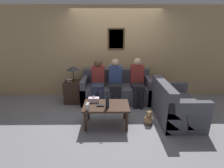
{
  "coord_description": "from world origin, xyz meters",
  "views": [
    {
      "loc": [
        -0.18,
        -4.14,
        2.04
      ],
      "look_at": [
        -0.13,
        -0.17,
        0.72
      ],
      "focal_mm": 28.0,
      "sensor_mm": 36.0,
      "label": 1
    }
  ],
  "objects_px": {
    "wine_bottle": "(107,102)",
    "teddy_bear": "(149,118)",
    "couch_main": "(116,90)",
    "coffee_table": "(106,108)",
    "person_middle": "(115,80)",
    "person_right": "(137,80)",
    "couch_side": "(175,106)",
    "drinking_glass": "(88,105)",
    "person_left": "(98,80)"
  },
  "relations": [
    {
      "from": "person_left",
      "to": "couch_side",
      "type": "bearing_deg",
      "value": -26.99
    },
    {
      "from": "wine_bottle",
      "to": "teddy_bear",
      "type": "bearing_deg",
      "value": 8.89
    },
    {
      "from": "couch_side",
      "to": "coffee_table",
      "type": "xyz_separation_m",
      "value": [
        -1.55,
        -0.22,
        0.08
      ]
    },
    {
      "from": "teddy_bear",
      "to": "couch_side",
      "type": "bearing_deg",
      "value": 17.92
    },
    {
      "from": "couch_main",
      "to": "person_middle",
      "type": "distance_m",
      "value": 0.4
    },
    {
      "from": "drinking_glass",
      "to": "person_middle",
      "type": "relative_size",
      "value": 0.07
    },
    {
      "from": "coffee_table",
      "to": "person_right",
      "type": "bearing_deg",
      "value": 53.49
    },
    {
      "from": "couch_side",
      "to": "drinking_glass",
      "type": "bearing_deg",
      "value": 99.15
    },
    {
      "from": "person_right",
      "to": "teddy_bear",
      "type": "height_order",
      "value": "person_right"
    },
    {
      "from": "person_middle",
      "to": "couch_main",
      "type": "bearing_deg",
      "value": 78.76
    },
    {
      "from": "person_left",
      "to": "drinking_glass",
      "type": "bearing_deg",
      "value": -96.31
    },
    {
      "from": "coffee_table",
      "to": "teddy_bear",
      "type": "xyz_separation_m",
      "value": [
        0.92,
        0.02,
        -0.27
      ]
    },
    {
      "from": "couch_main",
      "to": "drinking_glass",
      "type": "relative_size",
      "value": 21.74
    },
    {
      "from": "couch_main",
      "to": "person_left",
      "type": "relative_size",
      "value": 1.55
    },
    {
      "from": "couch_main",
      "to": "drinking_glass",
      "type": "bearing_deg",
      "value": -114.5
    },
    {
      "from": "wine_bottle",
      "to": "teddy_bear",
      "type": "height_order",
      "value": "wine_bottle"
    },
    {
      "from": "person_left",
      "to": "teddy_bear",
      "type": "bearing_deg",
      "value": -43.79
    },
    {
      "from": "person_left",
      "to": "wine_bottle",
      "type": "bearing_deg",
      "value": -78.13
    },
    {
      "from": "drinking_glass",
      "to": "person_left",
      "type": "relative_size",
      "value": 0.07
    },
    {
      "from": "coffee_table",
      "to": "person_right",
      "type": "height_order",
      "value": "person_right"
    },
    {
      "from": "couch_main",
      "to": "person_right",
      "type": "bearing_deg",
      "value": -19.49
    },
    {
      "from": "couch_main",
      "to": "drinking_glass",
      "type": "height_order",
      "value": "couch_main"
    },
    {
      "from": "couch_main",
      "to": "teddy_bear",
      "type": "xyz_separation_m",
      "value": [
        0.66,
        -1.28,
        -0.18
      ]
    },
    {
      "from": "coffee_table",
      "to": "person_left",
      "type": "xyz_separation_m",
      "value": [
        -0.24,
        1.13,
        0.28
      ]
    },
    {
      "from": "wine_bottle",
      "to": "person_left",
      "type": "bearing_deg",
      "value": 101.87
    },
    {
      "from": "wine_bottle",
      "to": "person_middle",
      "type": "xyz_separation_m",
      "value": [
        0.2,
        1.23,
        0.07
      ]
    },
    {
      "from": "wine_bottle",
      "to": "couch_main",
      "type": "bearing_deg",
      "value": 80.64
    },
    {
      "from": "wine_bottle",
      "to": "teddy_bear",
      "type": "distance_m",
      "value": 1.02
    },
    {
      "from": "wine_bottle",
      "to": "drinking_glass",
      "type": "relative_size",
      "value": 3.83
    },
    {
      "from": "teddy_bear",
      "to": "wine_bottle",
      "type": "bearing_deg",
      "value": -171.11
    },
    {
      "from": "drinking_glass",
      "to": "person_middle",
      "type": "height_order",
      "value": "person_middle"
    },
    {
      "from": "coffee_table",
      "to": "drinking_glass",
      "type": "distance_m",
      "value": 0.4
    },
    {
      "from": "couch_side",
      "to": "coffee_table",
      "type": "distance_m",
      "value": 1.57
    },
    {
      "from": "person_right",
      "to": "person_middle",
      "type": "bearing_deg",
      "value": 179.11
    },
    {
      "from": "coffee_table",
      "to": "wine_bottle",
      "type": "height_order",
      "value": "wine_bottle"
    },
    {
      "from": "couch_main",
      "to": "person_right",
      "type": "xyz_separation_m",
      "value": [
        0.56,
        -0.2,
        0.36
      ]
    },
    {
      "from": "person_right",
      "to": "teddy_bear",
      "type": "bearing_deg",
      "value": -84.38
    },
    {
      "from": "couch_side",
      "to": "couch_main",
      "type": "bearing_deg",
      "value": 50.1
    },
    {
      "from": "couch_main",
      "to": "coffee_table",
      "type": "relative_size",
      "value": 1.98
    },
    {
      "from": "coffee_table",
      "to": "drinking_glass",
      "type": "height_order",
      "value": "drinking_glass"
    },
    {
      "from": "person_middle",
      "to": "teddy_bear",
      "type": "relative_size",
      "value": 3.92
    },
    {
      "from": "wine_bottle",
      "to": "person_left",
      "type": "distance_m",
      "value": 1.28
    },
    {
      "from": "coffee_table",
      "to": "wine_bottle",
      "type": "bearing_deg",
      "value": -77.5
    },
    {
      "from": "person_left",
      "to": "person_right",
      "type": "height_order",
      "value": "person_right"
    },
    {
      "from": "wine_bottle",
      "to": "drinking_glass",
      "type": "height_order",
      "value": "wine_bottle"
    },
    {
      "from": "couch_main",
      "to": "drinking_glass",
      "type": "xyz_separation_m",
      "value": [
        -0.63,
        -1.39,
        0.2
      ]
    },
    {
      "from": "couch_side",
      "to": "wine_bottle",
      "type": "xyz_separation_m",
      "value": [
        -1.52,
        -0.34,
        0.28
      ]
    },
    {
      "from": "drinking_glass",
      "to": "wine_bottle",
      "type": "bearing_deg",
      "value": -4.79
    },
    {
      "from": "wine_bottle",
      "to": "person_right",
      "type": "distance_m",
      "value": 1.46
    },
    {
      "from": "couch_main",
      "to": "person_middle",
      "type": "relative_size",
      "value": 1.56
    }
  ]
}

